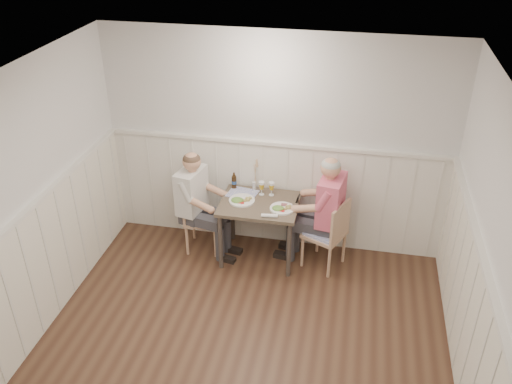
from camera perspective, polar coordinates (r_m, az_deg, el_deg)
ground_plane at (r=5.21m, az=-2.48°, el=-18.82°), size 4.50×4.50×0.00m
room_shell at (r=4.19m, az=-2.93°, el=-5.00°), size 4.04×4.54×2.60m
wainscot at (r=5.22m, az=-0.87°, el=-8.23°), size 4.00×4.49×1.34m
dining_table at (r=6.19m, az=0.36°, el=-1.93°), size 0.89×0.70×0.75m
chair_right at (r=6.19m, az=7.67°, el=-4.18°), size 0.54×0.54×0.87m
chair_left at (r=6.49m, az=-6.03°, el=-2.43°), size 0.42×0.42×0.85m
man_in_pink at (r=6.19m, az=7.34°, el=-2.94°), size 0.69×0.48×1.39m
diner_cream at (r=6.42m, az=-6.36°, el=-1.88°), size 0.66×0.48×1.31m
plate_man at (r=6.00m, az=2.68°, el=-1.66°), size 0.28×0.28×0.07m
plate_diner at (r=6.14m, az=-1.65°, el=-0.82°), size 0.30×0.30×0.07m
beer_glass_a at (r=6.22m, az=1.65°, el=0.56°), size 0.07×0.07×0.17m
beer_glass_b at (r=6.23m, az=0.59°, el=0.64°), size 0.07×0.07×0.17m
beer_bottle at (r=6.38m, az=-2.32°, el=1.13°), size 0.06×0.06×0.21m
rolled_napkin at (r=5.86m, az=1.43°, el=-2.50°), size 0.18×0.06×0.04m
grass_vase at (r=6.33m, az=-0.19°, el=1.85°), size 0.05×0.05×0.41m
gingham_mat at (r=6.31m, az=-1.44°, el=-0.15°), size 0.37×0.32×0.01m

